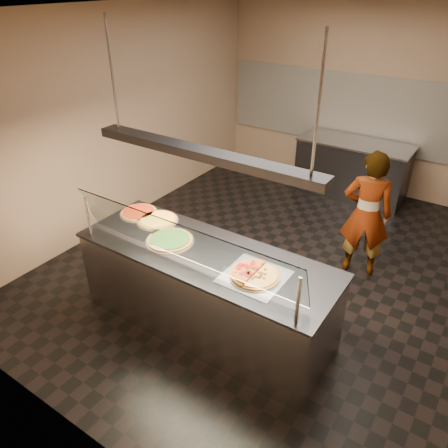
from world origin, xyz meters
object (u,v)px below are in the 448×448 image
Objects in this scene: pizza_spinach at (170,240)px; worker at (366,214)px; pizza_tomato at (139,212)px; half_pizza_sausage at (265,278)px; sneeze_guard at (182,243)px; pizza_spatula at (158,228)px; half_pizza_pepperoni at (244,270)px; heat_lamp_housing at (203,154)px; serving_counter at (206,290)px; perforated_tray at (255,276)px; prep_table at (352,169)px; pizza_cheese at (158,220)px.

worker is (1.42, 1.91, -0.15)m from pizza_spinach.
pizza_spinach is at bearing -20.88° from pizza_tomato.
half_pizza_sausage reaches higher than pizza_tomato.
sneeze_guard is 1.27m from pizza_tomato.
half_pizza_sausage reaches higher than pizza_spatula.
half_pizza_pepperoni is (0.49, 0.28, -0.26)m from sneeze_guard.
sneeze_guard is 0.80m from heat_lamp_housing.
pizza_spinach is 2.17× the size of pizza_spatula.
pizza_spinach is at bearing -176.55° from serving_counter.
pizza_spinach is at bearing 177.62° from perforated_tray.
half_pizza_pepperoni is 0.21m from half_pizza_sausage.
prep_table is at bearing 71.71° from pizza_tomato.
half_pizza_pepperoni reaches higher than prep_table.
prep_table is (1.23, 3.72, -0.48)m from pizza_tomato.
serving_counter is 2.16m from worker.
prep_table is at bearing 82.08° from pizza_spinach.
pizza_cheese is at bearing 144.96° from sneeze_guard.
pizza_tomato is (-1.10, 0.23, 0.48)m from serving_counter.
pizza_spatula is 2.47m from worker.
heat_lamp_housing reaches higher than serving_counter.
sneeze_guard reaches higher than pizza_tomato.
pizza_tomato is (-0.30, 0.01, -0.00)m from pizza_cheese.
pizza_tomato is at bearing 177.22° from pizza_cheese.
pizza_tomato is at bearing -108.29° from prep_table.
pizza_spatula is at bearing 174.82° from heat_lamp_housing.
serving_counter is 4.88× the size of perforated_tray.
half_pizza_pepperoni is at bearing 29.42° from sneeze_guard.
perforated_tray is 1.27m from pizza_spatula.
perforated_tray is 1.72m from pizza_tomato.
sneeze_guard is at bearing -31.29° from pizza_spatula.
pizza_spinach is 0.21× the size of heat_lamp_housing.
heat_lamp_housing is (-0.13, -3.95, 1.48)m from prep_table.
half_pizza_pepperoni is 0.99× the size of pizza_cheese.
pizza_cheese is at bearing 168.45° from perforated_tray.
worker is at bearing 62.19° from serving_counter.
worker is at bearing 42.92° from pizza_cheese.
pizza_cheese reaches higher than prep_table.
pizza_spatula is at bearing 160.65° from pizza_spinach.
pizza_spinach is 1.09m from heat_lamp_housing.
serving_counter is 1.10× the size of sneeze_guard.
pizza_tomato is at bearing 21.28° from worker.
perforated_tray is 0.11m from half_pizza_sausage.
serving_counter is 0.76m from perforated_tray.
heat_lamp_housing is at bearing 172.16° from half_pizza_pepperoni.
worker is at bearing 62.19° from heat_lamp_housing.
pizza_spatula reaches higher than pizza_tomato.
perforated_tray is 4.07m from prep_table.
sneeze_guard is 4.36m from prep_table.
worker reaches higher than pizza_tomato.
pizza_cheese is at bearing -2.78° from pizza_tomato.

